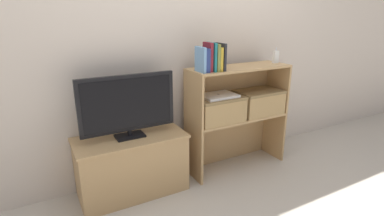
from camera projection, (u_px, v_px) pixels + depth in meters
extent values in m
plane|color=#BCB2A3|center=(201.00, 186.00, 2.56)|extent=(16.00, 16.00, 0.00)
cube|color=beige|center=(177.00, 38.00, 2.55)|extent=(10.00, 0.05, 2.40)
cube|color=tan|center=(132.00, 166.00, 2.40)|extent=(0.84, 0.39, 0.47)
cube|color=tan|center=(130.00, 138.00, 2.33)|extent=(0.86, 0.41, 0.02)
cube|color=black|center=(130.00, 136.00, 2.32)|extent=(0.22, 0.14, 0.01)
cylinder|color=black|center=(130.00, 132.00, 2.32)|extent=(0.04, 0.04, 0.04)
cube|color=black|center=(128.00, 103.00, 2.24)|extent=(0.73, 0.04, 0.43)
cube|color=black|center=(129.00, 104.00, 2.23)|extent=(0.68, 0.00, 0.38)
cube|color=tan|center=(193.00, 151.00, 2.62)|extent=(0.02, 0.32, 0.50)
cube|color=tan|center=(273.00, 132.00, 3.04)|extent=(0.02, 0.32, 0.50)
cube|color=tan|center=(227.00, 136.00, 2.95)|extent=(0.91, 0.02, 0.50)
cube|color=tan|center=(237.00, 117.00, 2.76)|extent=(0.91, 0.32, 0.02)
cube|color=tan|center=(193.00, 99.00, 2.47)|extent=(0.02, 0.32, 0.46)
cube|color=tan|center=(277.00, 86.00, 2.90)|extent=(0.02, 0.32, 0.46)
cube|color=tan|center=(229.00, 89.00, 2.81)|extent=(0.91, 0.02, 0.46)
cube|color=tan|center=(240.00, 68.00, 2.62)|extent=(0.91, 0.32, 0.02)
cube|color=#709ECC|center=(200.00, 60.00, 2.34)|extent=(0.02, 0.15, 0.20)
cube|color=navy|center=(204.00, 60.00, 2.36)|extent=(0.04, 0.14, 0.19)
cube|color=maroon|center=(208.00, 57.00, 2.37)|extent=(0.03, 0.12, 0.23)
cube|color=#1E7075|center=(211.00, 57.00, 2.38)|extent=(0.02, 0.15, 0.23)
cube|color=olive|center=(214.00, 57.00, 2.40)|extent=(0.03, 0.15, 0.22)
cube|color=gold|center=(217.00, 59.00, 2.41)|extent=(0.02, 0.14, 0.19)
cube|color=#232328|center=(220.00, 57.00, 2.42)|extent=(0.02, 0.15, 0.22)
cube|color=white|center=(276.00, 57.00, 2.79)|extent=(0.05, 0.03, 0.11)
cylinder|color=silver|center=(276.00, 49.00, 2.77)|extent=(0.01, 0.01, 0.03)
cube|color=tan|center=(218.00, 109.00, 2.60)|extent=(0.42, 0.28, 0.22)
cube|color=olive|center=(218.00, 98.00, 2.57)|extent=(0.43, 0.29, 0.02)
cube|color=tan|center=(258.00, 102.00, 2.81)|extent=(0.42, 0.28, 0.22)
cube|color=olive|center=(259.00, 92.00, 2.78)|extent=(0.43, 0.29, 0.02)
cube|color=white|center=(218.00, 96.00, 2.57)|extent=(0.30, 0.23, 0.02)
cylinder|color=#99999E|center=(218.00, 94.00, 2.56)|extent=(0.02, 0.02, 0.00)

